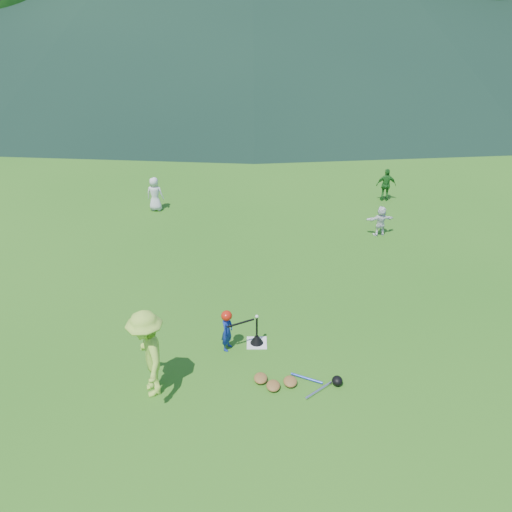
{
  "coord_description": "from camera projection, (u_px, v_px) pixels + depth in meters",
  "views": [
    {
      "loc": [
        -0.08,
        -8.99,
        7.11
      ],
      "look_at": [
        0.0,
        2.5,
        0.9
      ],
      "focal_mm": 35.0,
      "sensor_mm": 36.0,
      "label": 1
    }
  ],
  "objects": [
    {
      "name": "home_plate",
      "position": [
        257.0,
        343.0,
        11.29
      ],
      "size": [
        0.45,
        0.45,
        0.02
      ],
      "primitive_type": "cube",
      "color": "silver",
      "rests_on": "ground"
    },
    {
      "name": "baseball",
      "position": [
        257.0,
        317.0,
        10.94
      ],
      "size": [
        0.08,
        0.08,
        0.08
      ],
      "primitive_type": "sphere",
      "color": "white",
      "rests_on": "batting_tee"
    },
    {
      "name": "fielder_d",
      "position": [
        381.0,
        221.0,
        16.0
      ],
      "size": [
        0.96,
        0.45,
        0.99
      ],
      "primitive_type": "imported",
      "rotation": [
        0.0,
        0.0,
        3.32
      ],
      "color": "white",
      "rests_on": "ground"
    },
    {
      "name": "outfield_fence",
      "position": [
        253.0,
        89.0,
        35.6
      ],
      "size": [
        70.07,
        0.08,
        1.33
      ],
      "color": "gray",
      "rests_on": "ground"
    },
    {
      "name": "ground",
      "position": [
        257.0,
        343.0,
        11.29
      ],
      "size": [
        120.0,
        120.0,
        0.0
      ],
      "primitive_type": "plane",
      "color": "#266116",
      "rests_on": "ground"
    },
    {
      "name": "adult_coach",
      "position": [
        148.0,
        354.0,
        9.51
      ],
      "size": [
        1.05,
        1.37,
        1.87
      ],
      "primitive_type": "imported",
      "rotation": [
        0.0,
        0.0,
        -1.24
      ],
      "color": "#9DD03D",
      "rests_on": "ground"
    },
    {
      "name": "batter_child",
      "position": [
        227.0,
        331.0,
        10.91
      ],
      "size": [
        0.34,
        0.41,
        0.96
      ],
      "primitive_type": "imported",
      "rotation": [
        0.0,
        0.0,
        1.2
      ],
      "color": "navy",
      "rests_on": "ground"
    },
    {
      "name": "equipment_pile",
      "position": [
        290.0,
        382.0,
        10.09
      ],
      "size": [
        1.8,
        0.76,
        0.19
      ],
      "color": "olive",
      "rests_on": "ground"
    },
    {
      "name": "batter_gear",
      "position": [
        228.0,
        316.0,
        10.72
      ],
      "size": [
        0.71,
        0.29,
        0.33
      ],
      "color": "#B41A0C",
      "rests_on": "ground"
    },
    {
      "name": "batting_tee",
      "position": [
        257.0,
        339.0,
        11.23
      ],
      "size": [
        0.3,
        0.3,
        0.68
      ],
      "color": "black",
      "rests_on": "home_plate"
    },
    {
      "name": "fielder_a",
      "position": [
        155.0,
        194.0,
        17.77
      ],
      "size": [
        0.65,
        0.48,
        1.22
      ],
      "primitive_type": "imported",
      "rotation": [
        0.0,
        0.0,
        2.99
      ],
      "color": "silver",
      "rests_on": "ground"
    },
    {
      "name": "fielder_c",
      "position": [
        386.0,
        185.0,
        18.57
      ],
      "size": [
        0.73,
        0.32,
        1.23
      ],
      "primitive_type": "imported",
      "rotation": [
        0.0,
        0.0,
        3.11
      ],
      "color": "#1F6A20",
      "rests_on": "ground"
    }
  ]
}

